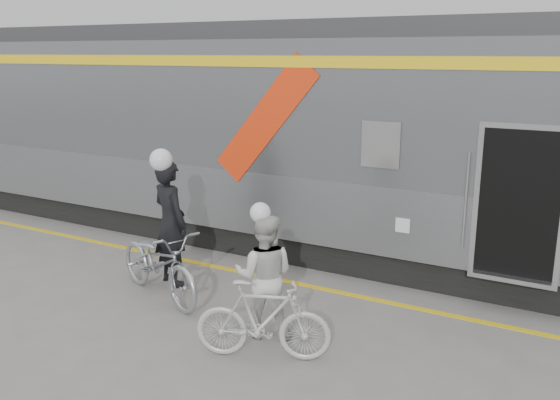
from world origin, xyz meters
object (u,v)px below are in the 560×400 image
Objects in this scene: man at (170,223)px; bicycle_right at (263,320)px; woman at (264,276)px; bicycle_left at (159,263)px.

man is 2.88m from bicycle_right.
woman is at bearing 7.22° from bicycle_right.
man is at bearing 39.75° from bicycle_right.
woman is at bearing -179.72° from man.
bicycle_left is 2.43m from bicycle_right.
bicycle_left is at bearing 48.88° from bicycle_right.
bicycle_right is (2.29, -0.82, -0.06)m from bicycle_left.
bicycle_left reaches higher than bicycle_right.
bicycle_left is 1.27× the size of bicycle_right.
bicycle_right is at bearing 171.99° from man.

